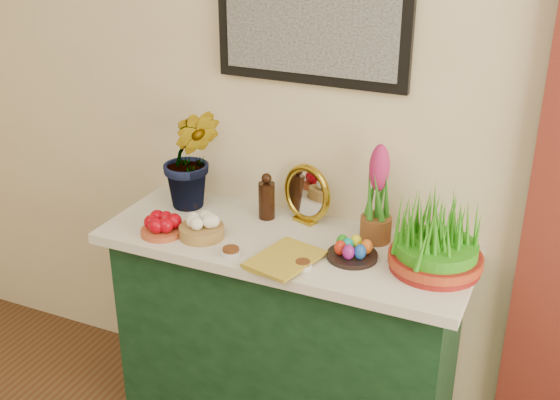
{
  "coord_description": "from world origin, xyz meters",
  "views": [
    {
      "loc": [
        0.92,
        -0.13,
        2.11
      ],
      "look_at": [
        -0.02,
        1.95,
        1.07
      ],
      "focal_mm": 45.0,
      "sensor_mm": 36.0,
      "label": 1
    }
  ],
  "objects_px": {
    "sideboard": "(285,341)",
    "mirror": "(307,194)",
    "hyacinth_green": "(191,142)",
    "wheatgrass_sabzeh": "(437,238)",
    "book": "(263,251)"
  },
  "relations": [
    {
      "from": "sideboard",
      "to": "book",
      "type": "relative_size",
      "value": 5.07
    },
    {
      "from": "mirror",
      "to": "wheatgrass_sabzeh",
      "type": "xyz_separation_m",
      "value": [
        0.55,
        -0.17,
        0.0
      ]
    },
    {
      "from": "mirror",
      "to": "book",
      "type": "relative_size",
      "value": 0.92
    },
    {
      "from": "sideboard",
      "to": "hyacinth_green",
      "type": "xyz_separation_m",
      "value": [
        -0.46,
        0.11,
        0.75
      ]
    },
    {
      "from": "mirror",
      "to": "book",
      "type": "height_order",
      "value": "mirror"
    },
    {
      "from": "mirror",
      "to": "book",
      "type": "bearing_deg",
      "value": -95.95
    },
    {
      "from": "sideboard",
      "to": "mirror",
      "type": "height_order",
      "value": "mirror"
    },
    {
      "from": "sideboard",
      "to": "mirror",
      "type": "xyz_separation_m",
      "value": [
        0.01,
        0.18,
        0.58
      ]
    },
    {
      "from": "hyacinth_green",
      "to": "mirror",
      "type": "relative_size",
      "value": 2.39
    },
    {
      "from": "hyacinth_green",
      "to": "wheatgrass_sabzeh",
      "type": "height_order",
      "value": "hyacinth_green"
    },
    {
      "from": "sideboard",
      "to": "book",
      "type": "height_order",
      "value": "book"
    },
    {
      "from": "sideboard",
      "to": "mirror",
      "type": "distance_m",
      "value": 0.6
    },
    {
      "from": "sideboard",
      "to": "wheatgrass_sabzeh",
      "type": "relative_size",
      "value": 3.99
    },
    {
      "from": "book",
      "to": "wheatgrass_sabzeh",
      "type": "distance_m",
      "value": 0.61
    },
    {
      "from": "book",
      "to": "mirror",
      "type": "bearing_deg",
      "value": 97.35
    }
  ]
}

